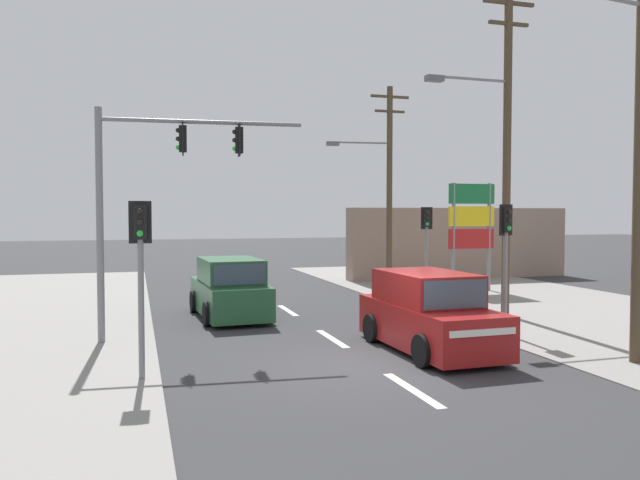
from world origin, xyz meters
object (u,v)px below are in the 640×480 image
Objects in this scene: suv_oncoming_mid at (230,290)px; pedestal_signal_left_kerb at (141,259)px; pedestal_signal_right_kerb at (506,247)px; utility_pole_midground_right at (504,142)px; traffic_signal_mast at (152,181)px; shopping_plaza_sign at (471,221)px; utility_pole_foreground_right at (637,99)px; utility_pole_background_right at (386,179)px; pedestal_signal_far_median at (427,237)px; suv_receding_far at (429,314)px.

pedestal_signal_left_kerb is at bearing -111.69° from suv_oncoming_mid.
utility_pole_midground_right is at bearing 58.71° from pedestal_signal_right_kerb.
traffic_signal_mast reaches higher than shopping_plaza_sign.
utility_pole_background_right is (0.35, 14.93, -0.95)m from utility_pole_foreground_right.
utility_pole_midground_right is at bearing -80.84° from pedestal_signal_far_median.
utility_pole_foreground_right is 2.36× the size of shopping_plaza_sign.
utility_pole_background_right reaches higher than suv_oncoming_mid.
suv_receding_far is (-3.87, -8.00, -1.53)m from pedestal_signal_far_median.
suv_oncoming_mid is at bearing 131.38° from utility_pole_foreground_right.
utility_pole_midground_right is 2.93× the size of pedestal_signal_right_kerb.
utility_pole_foreground_right is at bearing -91.36° from utility_pole_background_right.
pedestal_signal_right_kerb is at bearing 103.22° from utility_pole_foreground_right.
suv_receding_far is at bearing -108.03° from utility_pole_background_right.
utility_pole_midground_right is 9.93m from suv_oncoming_mid.
shopping_plaza_sign reaches higher than pedestal_signal_left_kerb.
pedestal_signal_left_kerb reaches higher than suv_receding_far.
utility_pole_background_right is 2.52× the size of pedestal_signal_far_median.
suv_receding_far is at bearing -124.84° from shopping_plaza_sign.
utility_pole_midground_right reaches higher than utility_pole_background_right.
pedestal_signal_left_kerb is at bearing -157.28° from utility_pole_midground_right.
suv_receding_far is at bearing -25.94° from traffic_signal_mast.
pedestal_signal_left_kerb is 6.90m from suv_receding_far.
shopping_plaza_sign is at bearing 31.95° from pedestal_signal_far_median.
traffic_signal_mast is (-10.87, -0.82, -1.44)m from utility_pole_midground_right.
utility_pole_midground_right reaches higher than pedestal_signal_right_kerb.
utility_pole_foreground_right reaches higher than pedestal_signal_right_kerb.
pedestal_signal_far_median is (10.55, 8.79, 0.00)m from pedestal_signal_left_kerb.
shopping_plaza_sign is 1.00× the size of suv_oncoming_mid.
utility_pole_background_right is at bearing 50.95° from pedestal_signal_left_kerb.
shopping_plaza_sign is (2.35, 5.97, -2.60)m from utility_pole_midground_right.
suv_oncoming_mid is at bearing 51.70° from traffic_signal_mast.
pedestal_signal_right_kerb is 6.95m from pedestal_signal_far_median.
shopping_plaza_sign is at bearing 38.20° from pedestal_signal_left_kerb.
shopping_plaza_sign is at bearing 27.21° from traffic_signal_mast.
utility_pole_background_right is 13.67m from suv_receding_far.
utility_pole_foreground_right is 1.21× the size of utility_pole_background_right.
utility_pole_background_right reaches higher than pedestal_signal_left_kerb.
suv_receding_far is (-3.69, 2.49, -4.92)m from utility_pole_foreground_right.
pedestal_signal_right_kerb is 8.56m from suv_oncoming_mid.
suv_oncoming_mid is (2.76, 6.94, -1.53)m from pedestal_signal_left_kerb.
shopping_plaza_sign is at bearing -42.12° from utility_pole_background_right.
shopping_plaza_sign is at bearing 68.54° from utility_pole_midground_right.
utility_pole_background_right is at bearing 87.68° from pedestal_signal_far_median.
utility_pole_foreground_right is 3.05× the size of pedestal_signal_right_kerb.
suv_oncoming_mid is at bearing -166.64° from pedestal_signal_far_median.
shopping_plaza_sign is at bearing 65.24° from pedestal_signal_right_kerb.
utility_pole_foreground_right is 3.05× the size of pedestal_signal_far_median.
suv_oncoming_mid is (-7.97, -6.28, -3.96)m from utility_pole_background_right.
pedestal_signal_right_kerb is at bearing -114.76° from shopping_plaza_sign.
utility_pole_midground_right is 4.54m from pedestal_signal_right_kerb.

